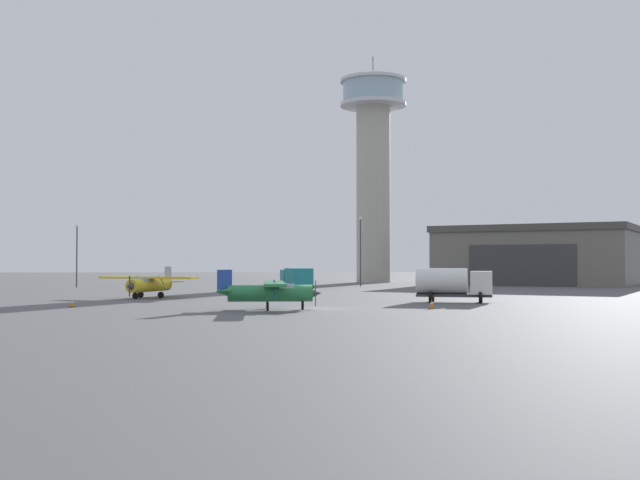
# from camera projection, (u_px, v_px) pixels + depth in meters

# --- Properties ---
(ground_plane) EXTENTS (400.00, 400.00, 0.00)m
(ground_plane) POSITION_uv_depth(u_px,v_px,m) (317.00, 309.00, 57.67)
(ground_plane) COLOR #545456
(control_tower) EXTENTS (11.41, 11.41, 39.21)m
(control_tower) POSITION_uv_depth(u_px,v_px,m) (373.00, 160.00, 131.60)
(control_tower) COLOR #B2AD9E
(control_tower) RESTS_ON ground_plane
(hangar) EXTENTS (36.79, 35.07, 9.10)m
(hangar) POSITION_uv_depth(u_px,v_px,m) (539.00, 255.00, 120.60)
(hangar) COLOR #6B665B
(hangar) RESTS_ON ground_plane
(airplane_yellow) EXTENTS (10.11, 8.03, 3.08)m
(airplane_yellow) POSITION_uv_depth(u_px,v_px,m) (150.00, 283.00, 74.73)
(airplane_yellow) COLOR gold
(airplane_yellow) RESTS_ON ground_plane
(airplane_green) EXTENTS (7.90, 10.04, 2.98)m
(airplane_green) POSITION_uv_depth(u_px,v_px,m) (269.00, 291.00, 56.41)
(airplane_green) COLOR #287A42
(airplane_green) RESTS_ON ground_plane
(truck_box_teal) EXTENTS (4.15, 6.74, 2.76)m
(truck_box_teal) POSITION_uv_depth(u_px,v_px,m) (296.00, 278.00, 93.81)
(truck_box_teal) COLOR #38383D
(truck_box_teal) RESTS_ON ground_plane
(truck_fuel_tanker_white) EXTENTS (6.92, 4.36, 3.00)m
(truck_fuel_tanker_white) POSITION_uv_depth(u_px,v_px,m) (453.00, 283.00, 66.68)
(truck_fuel_tanker_white) COLOR #38383D
(truck_fuel_tanker_white) RESTS_ON ground_plane
(light_post_west) EXTENTS (0.44, 0.44, 8.82)m
(light_post_west) POSITION_uv_depth(u_px,v_px,m) (77.00, 250.00, 105.98)
(light_post_west) COLOR #38383D
(light_post_west) RESTS_ON ground_plane
(light_post_north) EXTENTS (0.44, 0.44, 10.09)m
(light_post_north) POSITION_uv_depth(u_px,v_px,m) (360.00, 246.00, 110.16)
(light_post_north) COLOR #38383D
(light_post_north) RESTS_ON ground_plane
(traffic_cone_near_left) EXTENTS (0.36, 0.36, 0.73)m
(traffic_cone_near_left) POSITION_uv_depth(u_px,v_px,m) (432.00, 304.00, 57.46)
(traffic_cone_near_left) COLOR black
(traffic_cone_near_left) RESTS_ON ground_plane
(traffic_cone_near_right) EXTENTS (0.36, 0.36, 0.65)m
(traffic_cone_near_right) POSITION_uv_depth(u_px,v_px,m) (72.00, 303.00, 59.73)
(traffic_cone_near_right) COLOR black
(traffic_cone_near_right) RESTS_ON ground_plane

